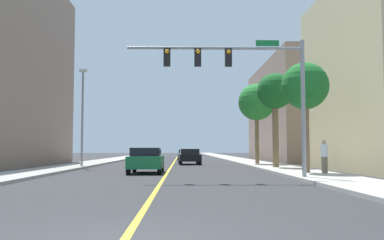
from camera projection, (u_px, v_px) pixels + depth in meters
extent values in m
plane|color=#2D2D30|center=(174.00, 161.00, 48.67)|extent=(192.00, 192.00, 0.00)
cube|color=#9E9B93|center=(106.00, 161.00, 48.50)|extent=(3.13, 168.00, 0.15)
cube|color=#B2ADA3|center=(242.00, 161.00, 48.84)|extent=(3.13, 168.00, 0.15)
cube|color=yellow|center=(174.00, 161.00, 48.67)|extent=(0.16, 144.00, 0.01)
cube|color=gray|center=(312.00, 112.00, 52.59)|extent=(12.10, 23.23, 11.78)
cylinder|color=gray|center=(303.00, 108.00, 20.05)|extent=(0.20, 0.20, 6.42)
cylinder|color=gray|center=(215.00, 48.00, 20.15)|extent=(8.24, 0.14, 0.14)
cube|color=black|center=(228.00, 58.00, 20.13)|extent=(0.32, 0.24, 0.84)
sphere|color=orange|center=(229.00, 52.00, 20.01)|extent=(0.20, 0.20, 0.20)
cube|color=black|center=(198.00, 57.00, 20.10)|extent=(0.32, 0.24, 0.84)
sphere|color=orange|center=(198.00, 52.00, 19.98)|extent=(0.20, 0.20, 0.20)
cube|color=black|center=(167.00, 57.00, 20.07)|extent=(0.32, 0.24, 0.84)
sphere|color=orange|center=(167.00, 51.00, 19.94)|extent=(0.20, 0.20, 0.20)
cube|color=#147233|center=(267.00, 43.00, 20.22)|extent=(1.10, 0.04, 0.28)
cylinder|color=gray|center=(82.00, 119.00, 32.37)|extent=(0.16, 0.16, 7.08)
cube|color=beige|center=(83.00, 71.00, 32.62)|extent=(0.56, 0.28, 0.20)
cylinder|color=brown|center=(306.00, 129.00, 23.54)|extent=(0.37, 0.37, 4.76)
sphere|color=#1E6B28|center=(305.00, 86.00, 23.70)|extent=(2.60, 2.60, 2.60)
cone|color=#1E6B28|center=(318.00, 90.00, 23.80)|extent=(0.56, 1.17, 1.17)
cone|color=#1E6B28|center=(306.00, 91.00, 24.42)|extent=(1.31, 0.86, 1.07)
cone|color=#1E6B28|center=(295.00, 91.00, 24.37)|extent=(1.17, 0.84, 1.29)
cone|color=#1E6B28|center=(292.00, 89.00, 23.55)|extent=(0.60, 1.33, 1.19)
cone|color=#1E6B28|center=(300.00, 88.00, 23.03)|extent=(1.10, 0.89, 1.27)
cone|color=#1E6B28|center=(314.00, 88.00, 22.96)|extent=(1.36, 0.85, 1.47)
cylinder|color=brown|center=(275.00, 129.00, 30.37)|extent=(0.44, 0.44, 5.39)
sphere|color=#195B23|center=(275.00, 91.00, 30.55)|extent=(2.56, 2.56, 2.56)
cone|color=#195B23|center=(286.00, 94.00, 30.48)|extent=(0.54, 1.20, 1.08)
cone|color=#195B23|center=(271.00, 95.00, 31.29)|extent=(1.25, 0.62, 1.29)
cone|color=#195B23|center=(264.00, 94.00, 30.62)|extent=(0.59, 1.43, 1.26)
cone|color=#195B23|center=(277.00, 92.00, 29.77)|extent=(1.31, 0.48, 0.98)
cylinder|color=brown|center=(257.00, 133.00, 37.18)|extent=(0.34, 0.34, 5.36)
sphere|color=#287F33|center=(257.00, 102.00, 37.36)|extent=(3.22, 3.22, 3.22)
cone|color=#287F33|center=(267.00, 104.00, 37.52)|extent=(0.59, 1.29, 1.48)
cone|color=#287F33|center=(256.00, 105.00, 38.31)|extent=(1.56, 0.60, 1.20)
cone|color=#287F33|center=(246.00, 104.00, 37.43)|extent=(0.56, 1.45, 1.41)
cone|color=#287F33|center=(259.00, 103.00, 36.39)|extent=(1.60, 0.54, 1.16)
cube|color=#BCBCC1|center=(186.00, 155.00, 53.75)|extent=(2.06, 4.14, 0.59)
cube|color=black|center=(186.00, 151.00, 53.61)|extent=(1.76, 2.04, 0.42)
cylinder|color=black|center=(179.00, 157.00, 55.23)|extent=(0.24, 0.65, 0.64)
cylinder|color=black|center=(193.00, 157.00, 55.22)|extent=(0.24, 0.65, 0.64)
cylinder|color=black|center=(178.00, 158.00, 52.25)|extent=(0.24, 0.65, 0.64)
cylinder|color=black|center=(193.00, 158.00, 52.24)|extent=(0.24, 0.65, 0.64)
cube|color=slate|center=(146.00, 156.00, 50.06)|extent=(1.92, 3.94, 0.63)
cube|color=black|center=(146.00, 151.00, 49.89)|extent=(1.65, 2.02, 0.52)
cylinder|color=black|center=(141.00, 158.00, 51.43)|extent=(0.24, 0.65, 0.64)
cylinder|color=black|center=(154.00, 158.00, 51.41)|extent=(0.24, 0.65, 0.64)
cylinder|color=black|center=(138.00, 159.00, 48.66)|extent=(0.24, 0.65, 0.64)
cylinder|color=black|center=(152.00, 159.00, 48.64)|extent=(0.24, 0.65, 0.64)
cube|color=#1E389E|center=(151.00, 154.00, 59.56)|extent=(2.03, 3.97, 0.68)
cube|color=black|center=(151.00, 150.00, 59.60)|extent=(1.72, 1.92, 0.43)
cylinder|color=black|center=(147.00, 157.00, 60.95)|extent=(0.25, 0.65, 0.64)
cylinder|color=black|center=(158.00, 157.00, 60.92)|extent=(0.25, 0.65, 0.64)
cylinder|color=black|center=(144.00, 157.00, 58.16)|extent=(0.25, 0.65, 0.64)
cylinder|color=black|center=(156.00, 157.00, 58.12)|extent=(0.25, 0.65, 0.64)
cube|color=#196638|center=(146.00, 162.00, 25.26)|extent=(1.92, 4.08, 0.69)
cube|color=black|center=(146.00, 152.00, 25.00)|extent=(1.69, 1.81, 0.49)
cylinder|color=black|center=(134.00, 167.00, 26.70)|extent=(0.22, 0.64, 0.64)
cylinder|color=black|center=(162.00, 167.00, 26.74)|extent=(0.22, 0.64, 0.64)
cylinder|color=black|center=(128.00, 169.00, 23.73)|extent=(0.22, 0.64, 0.64)
cylinder|color=black|center=(159.00, 169.00, 23.77)|extent=(0.22, 0.64, 0.64)
cube|color=black|center=(189.00, 158.00, 39.38)|extent=(2.09, 4.50, 0.59)
cube|color=black|center=(189.00, 152.00, 39.30)|extent=(1.76, 2.16, 0.52)
cylinder|color=black|center=(179.00, 160.00, 40.96)|extent=(0.25, 0.65, 0.64)
cylinder|color=black|center=(197.00, 160.00, 41.07)|extent=(0.25, 0.65, 0.64)
cylinder|color=black|center=(181.00, 161.00, 37.65)|extent=(0.25, 0.65, 0.64)
cylinder|color=black|center=(200.00, 161.00, 37.76)|extent=(0.25, 0.65, 0.64)
cylinder|color=#726651|center=(325.00, 165.00, 22.79)|extent=(0.32, 0.32, 0.85)
cylinder|color=silver|center=(324.00, 151.00, 22.84)|extent=(0.38, 0.38, 0.68)
sphere|color=tan|center=(324.00, 142.00, 22.87)|extent=(0.23, 0.23, 0.23)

